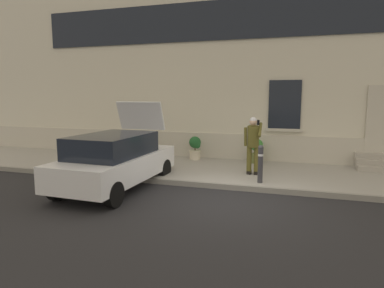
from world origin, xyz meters
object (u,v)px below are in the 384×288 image
(hatchback_car_white, at_px, (116,160))
(bollard_near_person, at_px, (260,162))
(planter_charcoal, at_px, (137,146))
(planter_olive, at_px, (257,150))
(bollard_far_left, at_px, (154,156))
(planter_cream, at_px, (195,147))
(person_on_phone, at_px, (253,142))

(hatchback_car_white, bearing_deg, bollard_near_person, 17.85)
(planter_charcoal, relative_size, planter_olive, 1.00)
(bollard_far_left, bearing_deg, planter_charcoal, 126.12)
(bollard_far_left, xyz_separation_m, planter_cream, (0.46, 2.73, -0.11))
(hatchback_car_white, height_order, planter_charcoal, hatchback_car_white)
(planter_charcoal, distance_m, planter_olive, 4.55)
(planter_olive, bearing_deg, bollard_far_left, -135.08)
(bollard_near_person, bearing_deg, planter_charcoal, 153.32)
(person_on_phone, relative_size, planter_charcoal, 2.03)
(hatchback_car_white, bearing_deg, bollard_far_left, 63.32)
(hatchback_car_white, bearing_deg, planter_cream, 74.89)
(planter_cream, relative_size, planter_olive, 1.00)
(planter_charcoal, xyz_separation_m, planter_olive, (4.54, 0.24, 0.00))
(hatchback_car_white, xyz_separation_m, planter_olive, (3.33, 3.93, -0.19))
(person_on_phone, relative_size, planter_cream, 2.03)
(bollard_far_left, distance_m, planter_cream, 2.78)
(bollard_far_left, height_order, planter_cream, bollard_far_left)
(planter_olive, bearing_deg, planter_charcoal, -177.01)
(hatchback_car_white, bearing_deg, planter_charcoal, 108.14)
(bollard_far_left, relative_size, planter_olive, 1.22)
(hatchback_car_white, relative_size, planter_charcoal, 4.80)
(hatchback_car_white, height_order, bollard_near_person, hatchback_car_white)
(person_on_phone, distance_m, planter_charcoal, 4.92)
(planter_cream, height_order, planter_olive, same)
(hatchback_car_white, xyz_separation_m, bollard_near_person, (3.74, 1.20, -0.09))
(hatchback_car_white, relative_size, bollard_far_left, 3.95)
(bollard_far_left, relative_size, planter_charcoal, 1.22)
(hatchback_car_white, relative_size, planter_olive, 4.80)
(hatchback_car_white, distance_m, planter_cream, 4.08)
(planter_olive, bearing_deg, hatchback_car_white, -130.35)
(hatchback_car_white, distance_m, planter_charcoal, 3.89)
(bollard_near_person, distance_m, planter_charcoal, 5.54)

